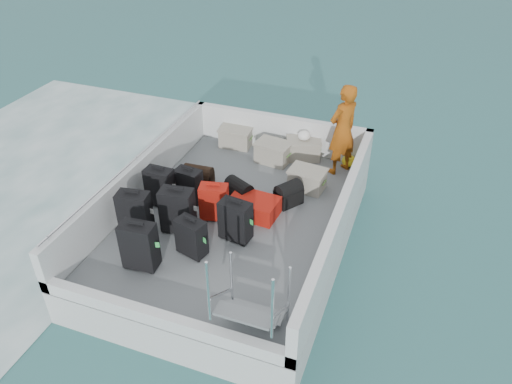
% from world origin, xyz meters
% --- Properties ---
extents(ground, '(160.00, 160.00, 0.00)m').
position_xyz_m(ground, '(0.00, 0.00, 0.00)').
color(ground, '#164A4D').
rests_on(ground, ground).
extents(wake_foam, '(10.00, 10.00, 0.00)m').
position_xyz_m(wake_foam, '(-4.80, 0.00, 0.00)').
color(wake_foam, white).
rests_on(wake_foam, ground).
extents(ferry_hull, '(3.60, 5.00, 0.60)m').
position_xyz_m(ferry_hull, '(0.00, 0.00, 0.30)').
color(ferry_hull, silver).
rests_on(ferry_hull, ground).
extents(deck, '(3.30, 4.70, 0.02)m').
position_xyz_m(deck, '(0.00, 0.00, 0.61)').
color(deck, slate).
rests_on(deck, ferry_hull).
extents(deck_fittings, '(3.60, 5.00, 0.90)m').
position_xyz_m(deck_fittings, '(0.35, -0.32, 0.99)').
color(deck_fittings, silver).
rests_on(deck_fittings, deck).
extents(suitcase_0, '(0.52, 0.34, 0.75)m').
position_xyz_m(suitcase_0, '(-1.23, -0.94, 0.99)').
color(suitcase_0, black).
rests_on(suitcase_0, deck).
extents(suitcase_1, '(0.46, 0.27, 0.68)m').
position_xyz_m(suitcase_1, '(-1.27, -0.13, 0.96)').
color(suitcase_1, black).
rests_on(suitcase_1, deck).
extents(suitcase_2, '(0.46, 0.31, 0.62)m').
position_xyz_m(suitcase_2, '(-0.86, 0.12, 0.93)').
color(suitcase_2, black).
rests_on(suitcase_2, deck).
extents(suitcase_3, '(0.51, 0.32, 0.74)m').
position_xyz_m(suitcase_3, '(-0.78, -1.57, 0.99)').
color(suitcase_3, black).
rests_on(suitcase_3, deck).
extents(suitcase_4, '(0.54, 0.36, 0.74)m').
position_xyz_m(suitcase_4, '(-0.66, -0.64, 0.99)').
color(suitcase_4, black).
rests_on(suitcase_4, deck).
extents(suitcase_5, '(0.49, 0.36, 0.61)m').
position_xyz_m(suitcase_5, '(-0.27, -0.16, 0.93)').
color(suitcase_5, '#B8190E').
rests_on(suitcase_5, deck).
extents(suitcase_6, '(0.49, 0.36, 0.60)m').
position_xyz_m(suitcase_6, '(-0.22, -1.07, 0.92)').
color(suitcase_6, black).
rests_on(suitcase_6, deck).
extents(suitcase_7, '(0.51, 0.34, 0.66)m').
position_xyz_m(suitcase_7, '(0.25, -0.52, 0.95)').
color(suitcase_7, black).
rests_on(suitcase_7, deck).
extents(suitcase_8, '(0.82, 0.57, 0.31)m').
position_xyz_m(suitcase_8, '(0.30, 0.15, 0.77)').
color(suitcase_8, '#B8190E').
rests_on(suitcase_8, deck).
extents(duffel_0, '(0.52, 0.32, 0.32)m').
position_xyz_m(duffel_0, '(-0.92, 0.59, 0.78)').
color(duffel_0, black).
rests_on(duffel_0, deck).
extents(duffel_1, '(0.56, 0.48, 0.32)m').
position_xyz_m(duffel_1, '(-0.07, 0.41, 0.78)').
color(duffel_1, black).
rests_on(duffel_1, deck).
extents(duffel_2, '(0.49, 0.53, 0.32)m').
position_xyz_m(duffel_2, '(0.73, 0.64, 0.78)').
color(duffel_2, black).
rests_on(duffel_2, deck).
extents(crate_0, '(0.63, 0.46, 0.37)m').
position_xyz_m(crate_0, '(-0.86, 2.20, 0.80)').
color(crate_0, '#9C9688').
rests_on(crate_0, deck).
extents(crate_1, '(0.68, 0.52, 0.37)m').
position_xyz_m(crate_1, '(0.05, 1.87, 0.81)').
color(crate_1, '#9C9688').
rests_on(crate_1, deck).
extents(crate_2, '(0.72, 0.61, 0.37)m').
position_xyz_m(crate_2, '(0.55, 2.20, 0.80)').
color(crate_2, '#9C9688').
rests_on(crate_2, deck).
extents(crate_3, '(0.63, 0.47, 0.36)m').
position_xyz_m(crate_3, '(0.91, 1.18, 0.80)').
color(crate_3, '#9C9688').
rests_on(crate_3, deck).
extents(yellow_bag, '(0.28, 0.26, 0.22)m').
position_xyz_m(yellow_bag, '(1.45, 2.20, 0.73)').
color(yellow_bag, gold).
rests_on(yellow_bag, deck).
extents(white_bag, '(0.24, 0.24, 0.18)m').
position_xyz_m(white_bag, '(0.55, 2.20, 1.08)').
color(white_bag, white).
rests_on(white_bag, crate_2).
extents(passenger, '(0.69, 0.75, 1.70)m').
position_xyz_m(passenger, '(1.30, 1.97, 1.47)').
color(passenger, '#D56414').
rests_on(passenger, deck).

